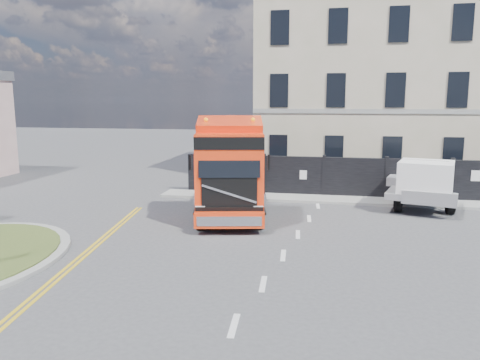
# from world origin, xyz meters

# --- Properties ---
(ground) EXTENTS (120.00, 120.00, 0.00)m
(ground) POSITION_xyz_m (0.00, 0.00, 0.00)
(ground) COLOR #424244
(ground) RESTS_ON ground
(hoarding_fence) EXTENTS (18.80, 0.25, 2.00)m
(hoarding_fence) POSITION_xyz_m (6.55, 9.00, 1.00)
(hoarding_fence) COLOR black
(hoarding_fence) RESTS_ON ground
(georgian_building) EXTENTS (12.30, 10.30, 12.80)m
(georgian_building) POSITION_xyz_m (6.00, 16.50, 5.77)
(georgian_building) COLOR beige
(georgian_building) RESTS_ON ground
(pavement_far) EXTENTS (20.00, 1.60, 0.12)m
(pavement_far) POSITION_xyz_m (6.00, 8.10, 0.06)
(pavement_far) COLOR gray
(pavement_far) RESTS_ON ground
(truck) EXTENTS (3.79, 7.08, 4.03)m
(truck) POSITION_xyz_m (0.37, 3.67, 1.80)
(truck) COLOR black
(truck) RESTS_ON ground
(flatbed_pickup) EXTENTS (3.44, 5.79, 2.24)m
(flatbed_pickup) POSITION_xyz_m (8.31, 6.97, 1.20)
(flatbed_pickup) COLOR gray
(flatbed_pickup) RESTS_ON ground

